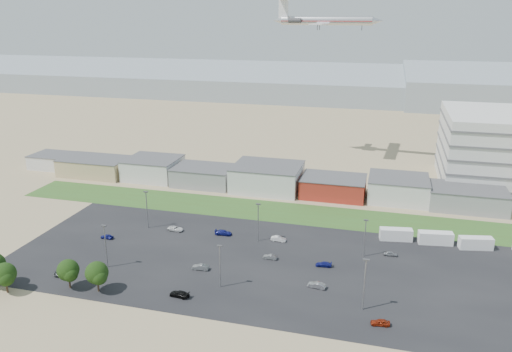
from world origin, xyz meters
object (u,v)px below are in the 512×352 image
(airliner, at_px, (326,21))
(parked_car_8, at_px, (391,254))
(parked_car_2, at_px, (380,322))
(parked_car_3, at_px, (179,294))
(box_trailer_a, at_px, (396,234))
(parked_car_1, at_px, (317,285))
(parked_car_5, at_px, (107,237))
(parked_car_9, at_px, (175,229))
(parked_car_10, at_px, (63,275))
(parked_car_4, at_px, (200,267))
(parked_car_11, at_px, (278,239))
(parked_car_12, at_px, (324,264))
(parked_car_7, at_px, (270,257))
(parked_car_6, at_px, (223,233))

(airliner, xyz_separation_m, parked_car_8, (28.23, -80.22, -52.87))
(parked_car_2, relative_size, parked_car_3, 0.83)
(box_trailer_a, xyz_separation_m, parked_car_1, (-16.15, -29.05, -0.89))
(parked_car_5, height_order, parked_car_9, parked_car_9)
(parked_car_2, bearing_deg, parked_car_10, -97.18)
(parked_car_4, distance_m, parked_car_11, 23.82)
(box_trailer_a, distance_m, parked_car_12, 25.00)
(box_trailer_a, relative_size, parked_car_10, 2.13)
(parked_car_5, relative_size, parked_car_12, 0.91)
(parked_car_2, bearing_deg, parked_car_7, -135.18)
(parked_car_2, bearing_deg, box_trailer_a, 169.21)
(parked_car_11, bearing_deg, parked_car_8, -90.27)
(airliner, xyz_separation_m, parked_car_9, (-27.84, -80.13, -52.84))
(parked_car_6, height_order, parked_car_12, parked_car_6)
(parked_car_6, height_order, parked_car_8, parked_car_6)
(airliner, xyz_separation_m, parked_car_6, (-14.56, -79.28, -52.77))
(parked_car_2, relative_size, parked_car_10, 0.94)
(parked_car_3, bearing_deg, parked_car_2, 97.53)
(parked_car_6, relative_size, parked_car_8, 1.38)
(parked_car_1, height_order, parked_car_9, parked_car_1)
(parked_car_2, xyz_separation_m, parked_car_8, (1.54, 29.75, -0.06))
(parked_car_12, bearing_deg, parked_car_8, 117.93)
(box_trailer_a, height_order, parked_car_5, box_trailer_a)
(airliner, bearing_deg, parked_car_9, -104.70)
(box_trailer_a, xyz_separation_m, parked_car_3, (-42.95, -39.92, -0.90))
(parked_car_1, xyz_separation_m, parked_car_12, (0.13, 9.87, -0.10))
(parked_car_6, relative_size, parked_car_12, 1.21)
(parked_car_2, bearing_deg, parked_car_11, -146.27)
(parked_car_2, relative_size, parked_car_9, 0.84)
(parked_car_1, relative_size, parked_car_5, 1.15)
(parked_car_7, height_order, parked_car_11, parked_car_11)
(parked_car_10, height_order, parked_car_12, parked_car_10)
(parked_car_2, xyz_separation_m, parked_car_9, (-54.53, 29.84, -0.02))
(parked_car_5, height_order, parked_car_10, parked_car_5)
(box_trailer_a, relative_size, parked_car_8, 2.51)
(parked_car_5, bearing_deg, parked_car_10, 5.10)
(parked_car_5, bearing_deg, parked_car_8, 99.04)
(parked_car_3, bearing_deg, box_trailer_a, 139.68)
(parked_car_1, height_order, parked_car_10, parked_car_1)
(airliner, bearing_deg, parked_car_5, -111.25)
(airliner, height_order, parked_car_12, airliner)
(parked_car_10, bearing_deg, parked_car_11, -60.10)
(parked_car_5, bearing_deg, parked_car_9, 122.96)
(parked_car_8, relative_size, parked_car_10, 0.85)
(parked_car_3, xyz_separation_m, parked_car_6, (-0.99, 31.21, 0.02))
(airliner, height_order, parked_car_11, airliner)
(airliner, xyz_separation_m, parked_car_3, (-13.56, -110.50, -52.80))
(parked_car_4, relative_size, parked_car_5, 1.15)
(parked_car_1, relative_size, parked_car_3, 0.90)
(parked_car_6, height_order, parked_car_11, parked_car_6)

